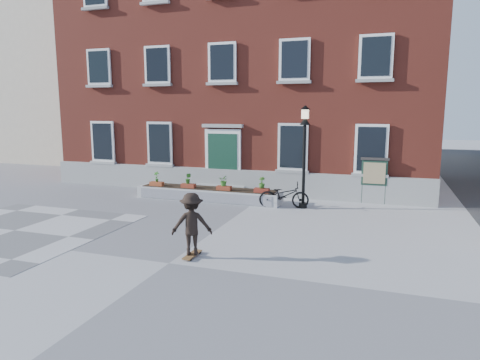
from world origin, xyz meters
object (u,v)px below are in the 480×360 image
at_px(bicycle, 284,195).
at_px(skateboarder, 192,224).
at_px(lamp_post, 304,142).
at_px(notice_board, 374,173).

bearing_deg(bicycle, skateboarder, 158.54).
height_order(bicycle, lamp_post, lamp_post).
xyz_separation_m(bicycle, notice_board, (3.25, 1.95, 0.76)).
xyz_separation_m(bicycle, skateboarder, (-0.97, -6.22, 0.37)).
bearing_deg(skateboarder, lamp_post, 75.44).
relative_size(bicycle, skateboarder, 1.13).
bearing_deg(bicycle, lamp_post, -83.59).
height_order(bicycle, skateboarder, skateboarder).
bearing_deg(skateboarder, notice_board, 62.66).
xyz_separation_m(lamp_post, notice_board, (2.55, 1.71, -1.28)).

